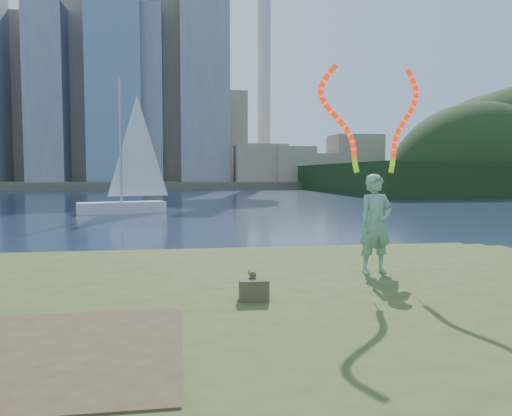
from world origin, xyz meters
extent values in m
plane|color=#17233B|center=(0.00, 0.00, 0.00)|extent=(320.00, 320.00, 0.00)
cube|color=#3C4C1B|center=(0.00, -2.50, 0.15)|extent=(20.00, 18.00, 0.30)
cube|color=#3C4C1B|center=(0.00, -2.20, 0.40)|extent=(17.00, 15.00, 0.30)
cube|color=#3C4C1B|center=(0.00, -2.00, 0.65)|extent=(14.00, 12.00, 0.30)
cube|color=#47331E|center=(-2.20, -3.20, 0.81)|extent=(3.20, 3.00, 0.02)
cube|color=#4B4637|center=(0.00, 95.00, 0.60)|extent=(320.00, 40.00, 1.20)
cylinder|color=silver|center=(18.00, 102.00, 30.20)|extent=(2.80, 2.80, 58.00)
imported|color=#207946|center=(3.08, 0.34, 1.75)|extent=(0.76, 0.57, 1.90)
cylinder|color=black|center=(2.71, 0.40, 2.59)|extent=(0.02, 0.02, 0.30)
cylinder|color=black|center=(3.46, 0.54, 2.59)|extent=(0.02, 0.02, 0.30)
cube|color=#453F26|center=(0.49, -1.33, 0.96)|extent=(0.45, 0.31, 0.31)
cylinder|color=#453F26|center=(0.49, -1.12, 1.17)|extent=(0.12, 0.30, 0.10)
cube|color=beige|center=(-4.59, 26.26, 0.34)|extent=(6.03, 3.32, 0.80)
cylinder|color=gray|center=(-4.59, 26.26, 4.83)|extent=(0.16, 0.16, 8.74)
camera|label=1|loc=(-0.59, -8.66, 2.71)|focal=35.00mm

